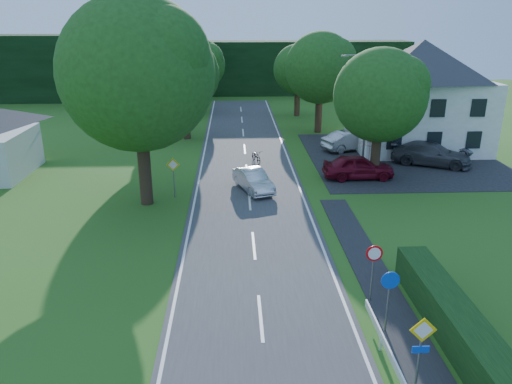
{
  "coord_description": "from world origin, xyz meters",
  "views": [
    {
      "loc": [
        -0.88,
        -3.54,
        10.48
      ],
      "look_at": [
        0.18,
        19.57,
        2.19
      ],
      "focal_mm": 35.0,
      "sensor_mm": 36.0,
      "label": 1
    }
  ],
  "objects_px": {
    "moving_car": "(253,180)",
    "parked_car_grey": "(431,154)",
    "streetlight": "(365,107)",
    "motorcycle": "(256,156)",
    "parked_car_red": "(358,167)",
    "parked_car_silver_b": "(439,146)",
    "parked_car_silver_a": "(350,141)",
    "parasol": "(369,154)"
  },
  "relations": [
    {
      "from": "moving_car",
      "to": "parked_car_grey",
      "type": "height_order",
      "value": "parked_car_grey"
    },
    {
      "from": "streetlight",
      "to": "motorcycle",
      "type": "distance_m",
      "value": 8.55
    },
    {
      "from": "parked_car_red",
      "to": "parked_car_silver_b",
      "type": "relative_size",
      "value": 0.9
    },
    {
      "from": "parked_car_red",
      "to": "parked_car_silver_a",
      "type": "height_order",
      "value": "parked_car_red"
    },
    {
      "from": "moving_car",
      "to": "parked_car_silver_b",
      "type": "relative_size",
      "value": 0.77
    },
    {
      "from": "moving_car",
      "to": "parked_car_red",
      "type": "xyz_separation_m",
      "value": [
        7.12,
        2.12,
        0.14
      ]
    },
    {
      "from": "parked_car_silver_b",
      "to": "parasol",
      "type": "bearing_deg",
      "value": 128.04
    },
    {
      "from": "parked_car_silver_b",
      "to": "moving_car",
      "type": "bearing_deg",
      "value": 128.67
    },
    {
      "from": "parked_car_red",
      "to": "parked_car_silver_b",
      "type": "xyz_separation_m",
      "value": [
        7.65,
        5.39,
        -0.08
      ]
    },
    {
      "from": "parked_car_silver_a",
      "to": "parasol",
      "type": "distance_m",
      "value": 5.07
    },
    {
      "from": "parked_car_silver_a",
      "to": "parked_car_silver_b",
      "type": "relative_size",
      "value": 0.9
    },
    {
      "from": "moving_car",
      "to": "parked_car_red",
      "type": "relative_size",
      "value": 0.85
    },
    {
      "from": "moving_car",
      "to": "parked_car_grey",
      "type": "distance_m",
      "value": 14.11
    },
    {
      "from": "motorcycle",
      "to": "parked_car_silver_b",
      "type": "height_order",
      "value": "parked_car_silver_b"
    },
    {
      "from": "parked_car_red",
      "to": "parasol",
      "type": "distance_m",
      "value": 2.61
    },
    {
      "from": "parked_car_red",
      "to": "parked_car_grey",
      "type": "height_order",
      "value": "parked_car_grey"
    },
    {
      "from": "moving_car",
      "to": "motorcycle",
      "type": "height_order",
      "value": "moving_car"
    },
    {
      "from": "parked_car_grey",
      "to": "parasol",
      "type": "xyz_separation_m",
      "value": [
        -4.76,
        -0.65,
        0.21
      ]
    },
    {
      "from": "moving_car",
      "to": "parked_car_silver_b",
      "type": "distance_m",
      "value": 16.56
    },
    {
      "from": "parked_car_red",
      "to": "moving_car",
      "type": "bearing_deg",
      "value": 105.98
    },
    {
      "from": "parked_car_silver_a",
      "to": "parked_car_red",
      "type": "bearing_deg",
      "value": 147.93
    },
    {
      "from": "motorcycle",
      "to": "parked_car_silver_a",
      "type": "xyz_separation_m",
      "value": [
        7.74,
        3.21,
        0.3
      ]
    },
    {
      "from": "parked_car_red",
      "to": "parked_car_silver_b",
      "type": "height_order",
      "value": "parked_car_red"
    },
    {
      "from": "motorcycle",
      "to": "parked_car_grey",
      "type": "relative_size",
      "value": 0.32
    },
    {
      "from": "parked_car_silver_a",
      "to": "parked_car_silver_b",
      "type": "height_order",
      "value": "parked_car_silver_a"
    },
    {
      "from": "motorcycle",
      "to": "parked_car_grey",
      "type": "height_order",
      "value": "parked_car_grey"
    },
    {
      "from": "parked_car_grey",
      "to": "parasol",
      "type": "relative_size",
      "value": 2.46
    },
    {
      "from": "moving_car",
      "to": "motorcycle",
      "type": "relative_size",
      "value": 2.22
    },
    {
      "from": "moving_car",
      "to": "parked_car_silver_b",
      "type": "xyz_separation_m",
      "value": [
        14.77,
        7.5,
        0.06
      ]
    },
    {
      "from": "motorcycle",
      "to": "parked_car_silver_a",
      "type": "height_order",
      "value": "parked_car_silver_a"
    },
    {
      "from": "parked_car_silver_a",
      "to": "streetlight",
      "type": "bearing_deg",
      "value": 151.61
    },
    {
      "from": "motorcycle",
      "to": "parasol",
      "type": "distance_m",
      "value": 8.18
    },
    {
      "from": "streetlight",
      "to": "parasol",
      "type": "bearing_deg",
      "value": 22.07
    },
    {
      "from": "motorcycle",
      "to": "parked_car_grey",
      "type": "xyz_separation_m",
      "value": [
        12.71,
        -1.2,
        0.34
      ]
    },
    {
      "from": "streetlight",
      "to": "parked_car_grey",
      "type": "bearing_deg",
      "value": 9.58
    },
    {
      "from": "streetlight",
      "to": "parked_car_silver_a",
      "type": "xyz_separation_m",
      "value": [
        0.45,
        5.33,
        -3.65
      ]
    },
    {
      "from": "motorcycle",
      "to": "parked_car_silver_b",
      "type": "xyz_separation_m",
      "value": [
        14.29,
        1.29,
        0.25
      ]
    },
    {
      "from": "parked_car_red",
      "to": "parked_car_grey",
      "type": "bearing_deg",
      "value": -65.05
    },
    {
      "from": "parasol",
      "to": "parked_car_silver_a",
      "type": "bearing_deg",
      "value": 92.41
    },
    {
      "from": "moving_car",
      "to": "motorcycle",
      "type": "xyz_separation_m",
      "value": [
        0.48,
        6.21,
        -0.19
      ]
    },
    {
      "from": "parked_car_silver_a",
      "to": "parked_car_silver_b",
      "type": "bearing_deg",
      "value": -129.91
    },
    {
      "from": "moving_car",
      "to": "parked_car_silver_a",
      "type": "distance_m",
      "value": 12.5
    }
  ]
}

